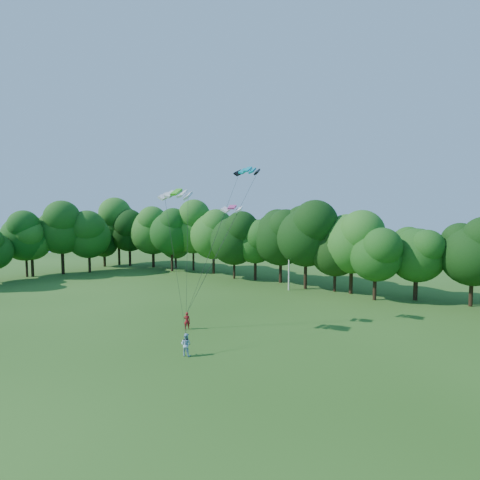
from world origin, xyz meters
The scene contains 10 objects.
ground centered at (0.00, 0.00, 0.00)m, with size 160.00×160.00×0.00m, color #234D15.
utility_pole centered at (-4.38, 32.11, 4.35)m, with size 1.70×0.21×8.48m.
kite_flyer_left centered at (-3.98, 10.81, 0.82)m, with size 0.60×0.40×1.65m, color maroon.
kite_flyer_right centered at (0.50, 5.96, 0.89)m, with size 0.87×0.67×1.78m, color #A2C5E1.
kite_teal centered at (-0.12, 15.41, 15.25)m, with size 2.57×1.38×0.61m.
kite_green centered at (-3.45, 9.08, 12.92)m, with size 3.13×1.99×0.69m.
kite_pink centered at (-1.01, 14.05, 11.62)m, with size 2.22×1.61×0.44m.
tree_back_west centered at (-30.00, 34.32, 7.99)m, with size 8.80×8.80×12.80m.
tree_back_center centered at (1.28, 35.01, 6.99)m, with size 7.70×7.70×11.20m.
tree_flank_west centered at (-45.87, 15.71, 7.76)m, with size 8.54×8.54×12.42m.
Camera 1 is at (20.35, -14.72, 11.29)m, focal length 28.00 mm.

